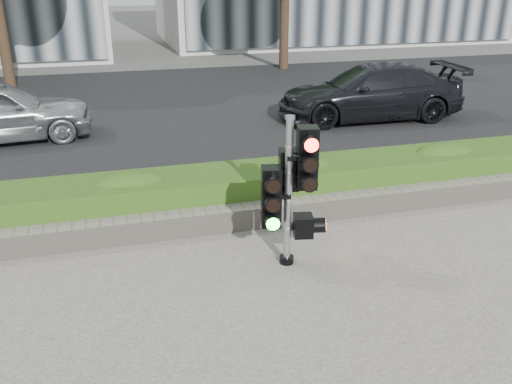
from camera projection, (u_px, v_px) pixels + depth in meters
ground at (251, 300)px, 6.45m from camera, size 120.00×120.00×0.00m
road at (160, 108)px, 15.36m from camera, size 60.00×13.00×0.02m
curb at (203, 197)px, 9.24m from camera, size 60.00×0.25×0.12m
stone_wall at (218, 219)px, 8.07m from camera, size 12.00×0.32×0.34m
hedge at (209, 193)px, 8.58m from camera, size 12.00×1.00×0.68m
traffic_signal at (290, 184)px, 6.83m from camera, size 0.73×0.57×2.00m
car_dark at (370, 92)px, 14.05m from camera, size 4.90×2.25×1.39m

